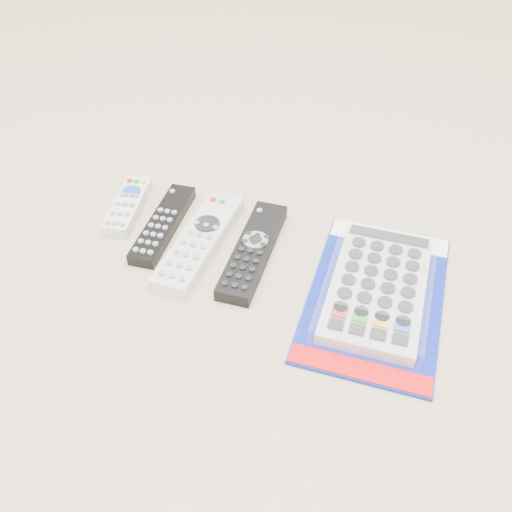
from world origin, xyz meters
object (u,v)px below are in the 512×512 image
(remote_silver_dvd, at_px, (200,241))
(remote_large_black, at_px, (253,250))
(remote_small_grey, at_px, (127,205))
(remote_slim_black, at_px, (163,224))
(jumbo_remote_packaged, at_px, (378,286))

(remote_silver_dvd, height_order, remote_large_black, remote_silver_dvd)
(remote_small_grey, xyz_separation_m, remote_slim_black, (0.08, -0.02, -0.00))
(jumbo_remote_packaged, bearing_deg, remote_slim_black, 173.15)
(remote_slim_black, relative_size, remote_silver_dvd, 0.83)
(remote_slim_black, xyz_separation_m, remote_silver_dvd, (0.07, -0.02, 0.00))
(remote_silver_dvd, bearing_deg, remote_slim_black, 165.75)
(remote_small_grey, height_order, remote_slim_black, same)
(remote_small_grey, bearing_deg, jumbo_remote_packaged, -18.47)
(remote_large_black, height_order, jumbo_remote_packaged, jumbo_remote_packaged)
(remote_slim_black, bearing_deg, jumbo_remote_packaged, -9.53)
(remote_silver_dvd, relative_size, jumbo_remote_packaged, 0.75)
(remote_silver_dvd, bearing_deg, remote_large_black, 6.05)
(remote_small_grey, xyz_separation_m, remote_silver_dvd, (0.15, -0.04, 0.00))
(remote_slim_black, distance_m, remote_large_black, 0.15)
(remote_small_grey, distance_m, remote_large_black, 0.23)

